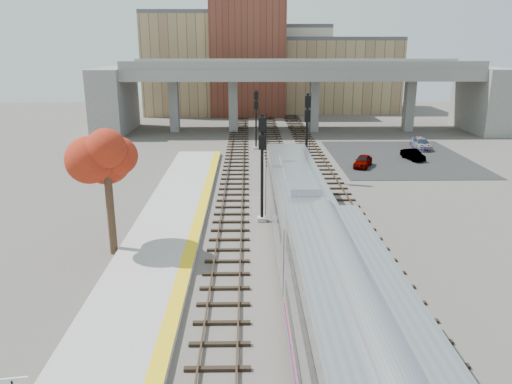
# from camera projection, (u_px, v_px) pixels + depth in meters

# --- Properties ---
(ground) EXTENTS (160.00, 160.00, 0.00)m
(ground) POSITION_uv_depth(u_px,v_px,m) (288.00, 280.00, 25.58)
(ground) COLOR #47423D
(ground) RESTS_ON ground
(platform) EXTENTS (4.50, 60.00, 0.35)m
(platform) POSITION_uv_depth(u_px,v_px,m) (146.00, 278.00, 25.42)
(platform) COLOR #9E9E99
(platform) RESTS_ON ground
(yellow_strip) EXTENTS (0.70, 60.00, 0.01)m
(yellow_strip) POSITION_uv_depth(u_px,v_px,m) (183.00, 275.00, 25.40)
(yellow_strip) COLOR yellow
(yellow_strip) RESTS_ON platform
(tracks) EXTENTS (10.70, 95.00, 0.25)m
(tracks) POSITION_uv_depth(u_px,v_px,m) (287.00, 203.00, 37.55)
(tracks) COLOR black
(tracks) RESTS_ON ground
(overpass) EXTENTS (54.00, 12.00, 9.50)m
(overpass) POSITION_uv_depth(u_px,v_px,m) (299.00, 88.00, 67.08)
(overpass) COLOR slate
(overpass) RESTS_ON ground
(buildings_far) EXTENTS (43.00, 21.00, 20.60)m
(buildings_far) POSITION_uv_depth(u_px,v_px,m) (266.00, 65.00, 87.07)
(buildings_far) COLOR tan
(buildings_far) RESTS_ON ground
(parking_lot) EXTENTS (14.00, 18.00, 0.04)m
(parking_lot) POSITION_uv_depth(u_px,v_px,m) (400.00, 158.00, 52.61)
(parking_lot) COLOR black
(parking_lot) RESTS_ON ground
(locomotive) EXTENTS (3.02, 19.05, 4.10)m
(locomotive) POSITION_uv_depth(u_px,v_px,m) (297.00, 200.00, 31.14)
(locomotive) COLOR #A8AAB2
(locomotive) RESTS_ON ground
(signal_mast_near) EXTENTS (0.60, 0.64, 7.30)m
(signal_mast_near) POSITION_uv_depth(u_px,v_px,m) (262.00, 169.00, 32.91)
(signal_mast_near) COLOR #9E9E99
(signal_mast_near) RESTS_ON ground
(signal_mast_mid) EXTENTS (0.60, 0.64, 7.62)m
(signal_mast_mid) POSITION_uv_depth(u_px,v_px,m) (307.00, 138.00, 42.60)
(signal_mast_mid) COLOR #9E9E99
(signal_mast_mid) RESTS_ON ground
(signal_mast_far) EXTENTS (0.60, 0.64, 6.64)m
(signal_mast_far) POSITION_uv_depth(u_px,v_px,m) (256.00, 121.00, 55.84)
(signal_mast_far) COLOR #9E9E99
(signal_mast_far) RESTS_ON ground
(tree) EXTENTS (3.60, 3.60, 7.97)m
(tree) POSITION_uv_depth(u_px,v_px,m) (106.00, 153.00, 27.18)
(tree) COLOR #382619
(tree) RESTS_ON ground
(car_a) EXTENTS (2.68, 3.69, 1.17)m
(car_a) POSITION_uv_depth(u_px,v_px,m) (363.00, 161.00, 48.55)
(car_a) COLOR #99999E
(car_a) RESTS_ON parking_lot
(car_b) EXTENTS (1.87, 3.44, 1.07)m
(car_b) POSITION_uv_depth(u_px,v_px,m) (413.00, 155.00, 51.48)
(car_b) COLOR #99999E
(car_b) RESTS_ON parking_lot
(car_c) EXTENTS (1.81, 4.18, 1.20)m
(car_c) POSITION_uv_depth(u_px,v_px,m) (421.00, 144.00, 56.78)
(car_c) COLOR #99999E
(car_c) RESTS_ON parking_lot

